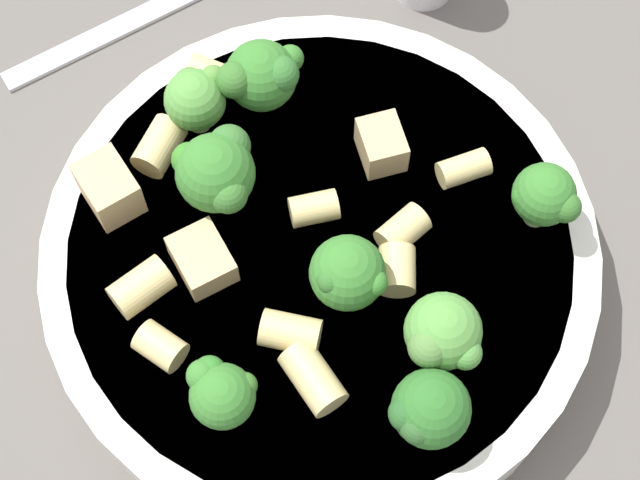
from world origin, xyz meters
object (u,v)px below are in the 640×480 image
object	(u,v)px
rigatoni_0	(464,168)
rigatoni_7	(397,270)
rigatoni_3	(212,75)
chicken_chunk_2	(203,264)
rigatoni_8	(159,146)
rigatoni_2	(141,287)
broccoli_floret_6	(261,75)
pasta_bowl	(320,263)
rigatoni_1	(313,378)
broccoli_floret_0	(547,202)
rigatoni_4	(401,224)
broccoli_floret_1	(348,274)
broccoli_floret_4	(443,335)
broccoli_floret_7	(216,171)
broccoli_floret_3	(220,392)
broccoli_floret_2	(196,98)
chicken_chunk_1	(109,188)
broccoli_floret_5	(428,411)
chicken_chunk_0	(381,145)
rigatoni_5	(312,209)
rigatoni_6	(160,346)
rigatoni_9	(290,333)

from	to	relation	value
rigatoni_0	rigatoni_7	world-z (taller)	rigatoni_7
rigatoni_3	chicken_chunk_2	world-z (taller)	chicken_chunk_2
rigatoni_8	rigatoni_2	bearing A→B (deg)	-12.02
broccoli_floret_6	rigatoni_8	size ratio (longest dim) A/B	1.53
pasta_bowl	rigatoni_1	bearing A→B (deg)	-11.75
broccoli_floret_0	rigatoni_0	size ratio (longest dim) A/B	1.64
rigatoni_3	chicken_chunk_2	xyz separation A→B (m)	(0.10, -0.02, 0.00)
rigatoni_4	rigatoni_7	bearing A→B (deg)	-15.68
broccoli_floret_1	rigatoni_7	xyz separation A→B (m)	(-0.00, 0.02, -0.02)
broccoli_floret_4	chicken_chunk_2	world-z (taller)	broccoli_floret_4
rigatoni_2	rigatoni_4	size ratio (longest dim) A/B	1.19
rigatoni_3	chicken_chunk_2	distance (m)	0.10
broccoli_floret_7	broccoli_floret_4	bearing A→B (deg)	42.71
chicken_chunk_2	broccoli_floret_3	bearing A→B (deg)	1.11
pasta_bowl	broccoli_floret_2	world-z (taller)	broccoli_floret_2
pasta_bowl	chicken_chunk_1	size ratio (longest dim) A/B	9.21
broccoli_floret_1	broccoli_floret_6	xyz separation A→B (m)	(-0.10, -0.02, -0.00)
broccoli_floret_5	rigatoni_7	bearing A→B (deg)	179.05
rigatoni_4	chicken_chunk_2	bearing A→B (deg)	-86.54
broccoli_floret_2	chicken_chunk_2	xyz separation A→B (m)	(0.08, -0.01, -0.01)
broccoli_floret_0	rigatoni_7	size ratio (longest dim) A/B	1.86
rigatoni_0	rigatoni_3	distance (m)	0.13
broccoli_floret_2	broccoli_floret_6	world-z (taller)	broccoli_floret_6
chicken_chunk_0	rigatoni_4	bearing A→B (deg)	2.58
broccoli_floret_0	rigatoni_5	xyz separation A→B (m)	(-0.02, -0.10, -0.02)
broccoli_floret_6	rigatoni_1	xyz separation A→B (m)	(0.14, 0.00, -0.01)
broccoli_floret_7	rigatoni_1	distance (m)	0.10
broccoli_floret_4	rigatoni_6	xyz separation A→B (m)	(-0.02, -0.12, -0.02)
broccoli_floret_1	chicken_chunk_1	world-z (taller)	broccoli_floret_1
rigatoni_2	chicken_chunk_0	world-z (taller)	chicken_chunk_0
broccoli_floret_4	broccoli_floret_5	xyz separation A→B (m)	(0.03, -0.01, -0.00)
rigatoni_5	chicken_chunk_1	bearing A→B (deg)	-104.09
rigatoni_4	rigatoni_9	world-z (taller)	rigatoni_9
broccoli_floret_2	rigatoni_9	size ratio (longest dim) A/B	1.39
broccoli_floret_0	broccoli_floret_2	xyz separation A→B (m)	(-0.08, -0.14, -0.00)
broccoli_floret_4	broccoli_floret_7	world-z (taller)	broccoli_floret_7
broccoli_floret_5	broccoli_floret_6	size ratio (longest dim) A/B	1.00
rigatoni_3	rigatoni_6	distance (m)	0.14
broccoli_floret_3	broccoli_floret_0	bearing A→B (deg)	111.75
broccoli_floret_7	rigatoni_7	bearing A→B (deg)	54.32
chicken_chunk_0	chicken_chunk_2	bearing A→B (deg)	-62.76
rigatoni_2	rigatoni_9	world-z (taller)	same
rigatoni_0	rigatoni_5	world-z (taller)	rigatoni_5
broccoli_floret_7	chicken_chunk_2	distance (m)	0.04
rigatoni_5	rigatoni_8	bearing A→B (deg)	-122.87
broccoli_floret_7	rigatoni_9	world-z (taller)	broccoli_floret_7
broccoli_floret_1	rigatoni_1	distance (m)	0.05
broccoli_floret_4	broccoli_floret_1	bearing A→B (deg)	-134.54
broccoli_floret_6	rigatoni_7	xyz separation A→B (m)	(0.10, 0.05, -0.01)
chicken_chunk_0	rigatoni_7	bearing A→B (deg)	-4.02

